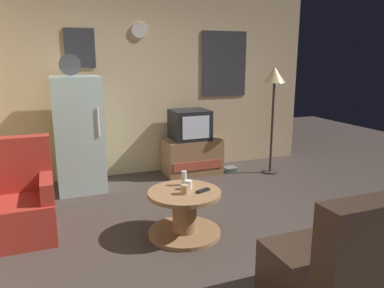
{
  "coord_description": "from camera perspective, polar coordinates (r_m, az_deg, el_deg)",
  "views": [
    {
      "loc": [
        -1.45,
        -2.99,
        1.73
      ],
      "look_at": [
        0.08,
        0.9,
        0.75
      ],
      "focal_mm": 34.71,
      "sensor_mm": 36.0,
      "label": 1
    }
  ],
  "objects": [
    {
      "name": "armchair",
      "position": [
        4.05,
        -25.22,
        -8.24
      ],
      "size": [
        0.68,
        0.68,
        0.96
      ],
      "color": "#A52D23",
      "rests_on": "ground_plane"
    },
    {
      "name": "tv_stand",
      "position": [
        5.64,
        -0.03,
        -1.86
      ],
      "size": [
        0.84,
        0.53,
        0.53
      ],
      "color": "#8E6642",
      "rests_on": "ground_plane"
    },
    {
      "name": "mug_ceramic_white",
      "position": [
        3.69,
        -0.58,
        -6.28
      ],
      "size": [
        0.08,
        0.08,
        0.09
      ],
      "primitive_type": "cylinder",
      "color": "silver",
      "rests_on": "coffee_table"
    },
    {
      "name": "wall_with_art",
      "position": [
        5.65,
        -6.54,
        9.17
      ],
      "size": [
        5.2,
        0.12,
        2.68
      ],
      "color": "#D1B284",
      "rests_on": "ground_plane"
    },
    {
      "name": "remote_control",
      "position": [
        3.64,
        1.71,
        -7.15
      ],
      "size": [
        0.16,
        0.09,
        0.02
      ],
      "primitive_type": "cube",
      "rotation": [
        0.0,
        0.0,
        0.36
      ],
      "color": "black",
      "rests_on": "coffee_table"
    },
    {
      "name": "mug_ceramic_tan",
      "position": [
        3.56,
        -1.12,
        -6.99
      ],
      "size": [
        0.08,
        0.08,
        0.09
      ],
      "primitive_type": "cylinder",
      "color": "tan",
      "rests_on": "coffee_table"
    },
    {
      "name": "crt_tv",
      "position": [
        5.52,
        -0.35,
        2.99
      ],
      "size": [
        0.54,
        0.51,
        0.44
      ],
      "color": "black",
      "rests_on": "tv_stand"
    },
    {
      "name": "wine_glass",
      "position": [
        3.79,
        -1.22,
        -5.27
      ],
      "size": [
        0.05,
        0.05,
        0.15
      ],
      "primitive_type": "cylinder",
      "color": "silver",
      "rests_on": "coffee_table"
    },
    {
      "name": "book_stack",
      "position": [
        5.83,
        5.85,
        -3.84
      ],
      "size": [
        0.2,
        0.17,
        0.06
      ],
      "color": "#41A97A",
      "rests_on": "ground_plane"
    },
    {
      "name": "coffee_table",
      "position": [
        3.73,
        -1.16,
        -10.55
      ],
      "size": [
        0.72,
        0.72,
        0.45
      ],
      "color": "#8E6642",
      "rests_on": "ground_plane"
    },
    {
      "name": "fridge",
      "position": [
        5.05,
        -17.05,
        1.47
      ],
      "size": [
        0.6,
        0.62,
        1.77
      ],
      "color": "silver",
      "rests_on": "ground_plane"
    },
    {
      "name": "ground_plane",
      "position": [
        3.75,
        3.98,
        -14.33
      ],
      "size": [
        12.0,
        12.0,
        0.0
      ],
      "primitive_type": "plane",
      "color": "#3D332D"
    },
    {
      "name": "standing_lamp",
      "position": [
        5.62,
        12.52,
        9.07
      ],
      "size": [
        0.32,
        0.32,
        1.59
      ],
      "color": "#332D28",
      "rests_on": "ground_plane"
    }
  ]
}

